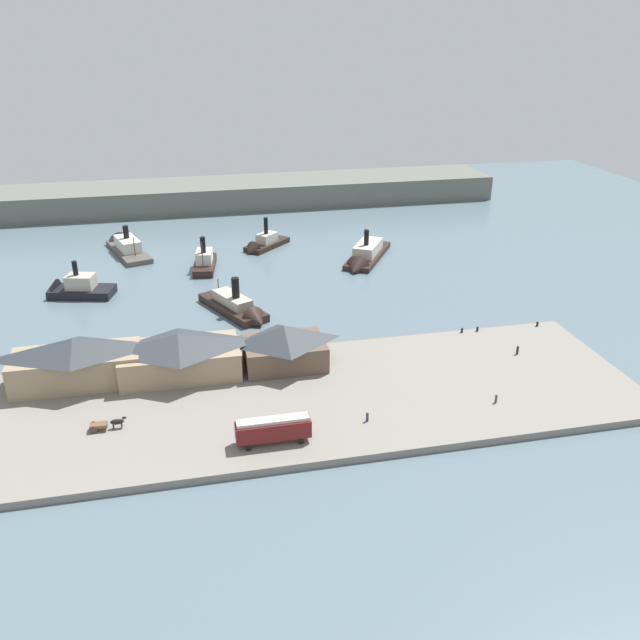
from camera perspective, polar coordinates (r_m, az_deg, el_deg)
name	(u,v)px	position (r m, az deg, el deg)	size (l,w,h in m)	color
ground_plane	(286,344)	(128.48, -2.92, -2.04)	(320.00, 320.00, 0.00)	slate
quay_promenade	(309,398)	(109.15, -0.96, -6.75)	(110.00, 36.00, 1.20)	gray
seawall_edge	(290,349)	(125.07, -2.64, -2.55)	(110.00, 0.80, 1.00)	#666159
ferry_shed_central_terminal	(76,361)	(117.50, -20.34, -3.32)	(21.25, 9.41, 8.35)	#998466
ferry_shed_customs_shed	(180,354)	(115.78, -12.03, -2.88)	(20.62, 11.31, 7.65)	#998466
ferry_shed_east_terminal	(284,345)	(116.41, -3.10, -2.18)	(14.43, 10.45, 7.64)	brown
street_tram	(273,429)	(96.41, -4.07, -9.33)	(10.87, 2.79, 4.03)	maroon
horse_cart	(106,424)	(104.82, -17.99, -8.54)	(5.50, 1.50, 1.87)	brown
pedestrian_standing_center	(518,350)	(126.67, 16.69, -2.50)	(0.44, 0.44, 1.78)	#232328
pedestrian_by_tram	(367,417)	(102.02, 4.11, -8.34)	(0.42, 0.42, 1.70)	#33384C
pedestrian_walking_west	(496,399)	(110.09, 14.96, -6.58)	(0.39, 0.39, 1.59)	#3D4C42
mooring_post_center_east	(462,330)	(132.87, 12.16, -0.88)	(0.44, 0.44, 0.90)	black
mooring_post_west	(537,324)	(139.64, 18.26, -0.33)	(0.44, 0.44, 0.90)	black
mooring_post_east	(477,329)	(134.09, 13.44, -0.77)	(0.44, 0.44, 0.90)	black
ferry_moored_west	(263,244)	(183.65, -4.97, 6.53)	(14.80, 14.84, 10.23)	black
ferry_outer_harbor	(125,246)	(189.23, -16.48, 6.18)	(13.61, 25.26, 10.06)	#514C47
ferry_departing_north	(364,257)	(172.75, 3.85, 5.46)	(18.80, 25.26, 10.67)	black
ferry_moored_east	(239,309)	(141.34, -7.00, 0.95)	(14.50, 21.65, 10.10)	black
ferry_approaching_east	(205,260)	(171.27, -9.89, 5.09)	(6.85, 16.28, 10.04)	black
ferry_approaching_west	(74,289)	(160.42, -20.45, 2.52)	(16.36, 9.78, 10.30)	black
far_headland	(232,194)	(230.67, -7.63, 10.77)	(180.00, 24.00, 8.00)	#60665B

